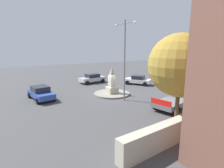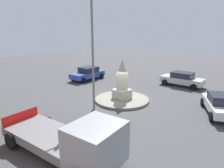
# 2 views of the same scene
# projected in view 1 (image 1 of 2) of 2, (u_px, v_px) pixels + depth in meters

# --- Properties ---
(ground_plane) EXTENTS (80.00, 80.00, 0.00)m
(ground_plane) POSITION_uv_depth(u_px,v_px,m) (112.00, 94.00, 22.91)
(ground_plane) COLOR #424244
(traffic_island) EXTENTS (4.48, 4.48, 0.19)m
(traffic_island) POSITION_uv_depth(u_px,v_px,m) (112.00, 94.00, 22.89)
(traffic_island) COLOR gray
(traffic_island) RESTS_ON ground
(monument) EXTENTS (1.21, 1.21, 3.29)m
(monument) POSITION_uv_depth(u_px,v_px,m) (112.00, 83.00, 22.60)
(monument) COLOR #B2AA99
(monument) RESTS_ON traffic_island
(streetlamp) EXTENTS (3.58, 0.28, 8.64)m
(streetlamp) POSITION_uv_depth(u_px,v_px,m) (125.00, 53.00, 19.41)
(streetlamp) COLOR slate
(streetlamp) RESTS_ON ground
(car_blue_waiting) EXTENTS (4.44, 2.49, 1.51)m
(car_blue_waiting) POSITION_uv_depth(u_px,v_px,m) (41.00, 93.00, 20.63)
(car_blue_waiting) COLOR #2D479E
(car_blue_waiting) RESTS_ON ground
(car_white_far_side) EXTENTS (4.33, 3.68, 1.45)m
(car_white_far_side) POSITION_uv_depth(u_px,v_px,m) (138.00, 80.00, 28.64)
(car_white_far_side) COLOR silver
(car_white_far_side) RESTS_ON ground
(car_silver_parked_left) EXTENTS (2.38, 4.49, 1.49)m
(car_silver_parked_left) POSITION_uv_depth(u_px,v_px,m) (92.00, 78.00, 29.95)
(car_silver_parked_left) COLOR #B7BABF
(car_silver_parked_left) RESTS_ON ground
(truck_grey_approaching) EXTENTS (3.44, 6.57, 2.12)m
(truck_grey_approaching) POSITION_uv_depth(u_px,v_px,m) (182.00, 95.00, 18.75)
(truck_grey_approaching) COLOR gray
(truck_grey_approaching) RESTS_ON ground
(stone_boundary_wall) EXTENTS (1.84, 15.97, 1.45)m
(stone_boundary_wall) POSITION_uv_depth(u_px,v_px,m) (203.00, 118.00, 13.53)
(stone_boundary_wall) COLOR #B2AA99
(stone_boundary_wall) RESTS_ON ground
(tree_near_wall) EXTENTS (4.38, 4.38, 6.88)m
(tree_near_wall) POSITION_uv_depth(u_px,v_px,m) (180.00, 65.00, 12.41)
(tree_near_wall) COLOR brown
(tree_near_wall) RESTS_ON ground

